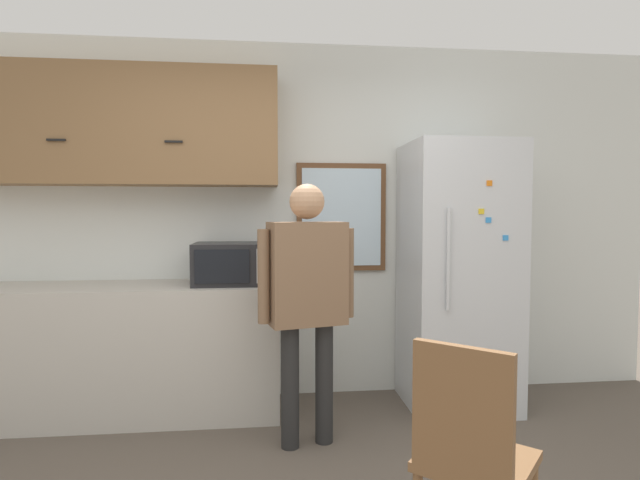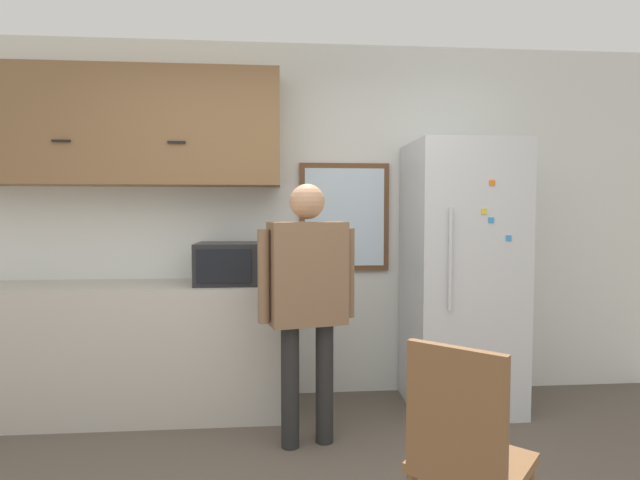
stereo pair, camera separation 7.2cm
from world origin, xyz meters
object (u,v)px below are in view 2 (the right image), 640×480
object	(u,v)px
chair	(465,449)
person	(307,288)
microwave	(234,263)
refrigerator	(461,276)

from	to	relation	value
chair	person	bearing A→B (deg)	-22.40
chair	microwave	bearing A→B (deg)	-16.73
microwave	refrigerator	world-z (taller)	refrigerator
refrigerator	person	bearing A→B (deg)	-155.53
microwave	refrigerator	distance (m)	1.64
microwave	chair	xyz separation A→B (m)	(1.04, -1.70, -0.56)
person	refrigerator	size ratio (longest dim) A/B	0.83
microwave	person	size ratio (longest dim) A/B	0.32
person	refrigerator	xyz separation A→B (m)	(1.15, 0.52, -0.01)
refrigerator	chair	size ratio (longest dim) A/B	2.07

